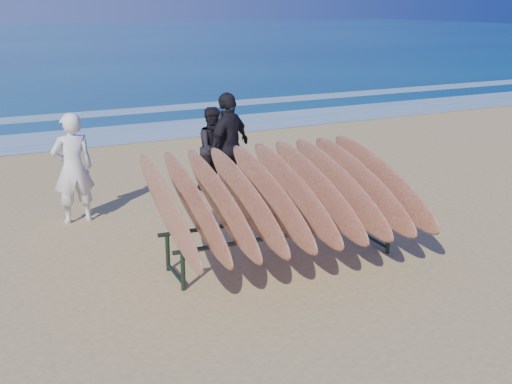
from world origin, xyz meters
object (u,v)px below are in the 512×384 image
surfboard_rack (282,194)px  person_dark_a (215,148)px  person_white (73,168)px  person_dark_b (229,147)px

surfboard_rack → person_dark_a: 3.70m
person_white → person_dark_b: 2.69m
surfboard_rack → person_white: bearing=129.1°
surfboard_rack → person_white: size_ratio=1.90×
person_dark_b → person_dark_a: bearing=-124.5°
person_white → person_dark_a: 2.82m
person_white → person_dark_b: bearing=179.1°
surfboard_rack → person_dark_a: (0.63, 3.64, -0.18)m
surfboard_rack → person_dark_a: bearing=83.6°
surfboard_rack → person_dark_b: (0.59, 2.94, -0.00)m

